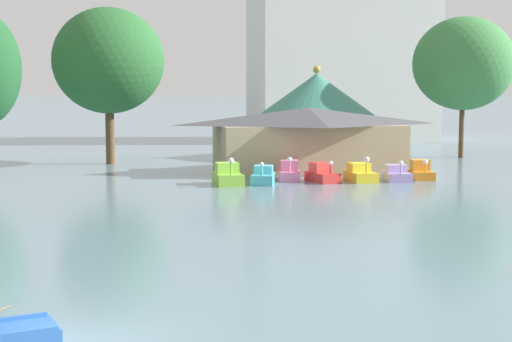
{
  "coord_description": "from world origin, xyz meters",
  "views": [
    {
      "loc": [
        1.02,
        -18.19,
        6.18
      ],
      "look_at": [
        9.02,
        23.18,
        1.67
      ],
      "focal_mm": 52.78,
      "sensor_mm": 36.0,
      "label": 1
    }
  ],
  "objects_px": {
    "pedal_boat_lime": "(228,176)",
    "shoreline_tree_right": "(463,64)",
    "pedal_boat_pink": "(289,172)",
    "background_building_block": "(341,34)",
    "pedal_boat_orange": "(421,171)",
    "boathouse": "(308,138)",
    "pedal_boat_cyan": "(263,176)",
    "green_roof_pavilion": "(316,110)",
    "pedal_boat_yellow": "(360,174)",
    "pedal_boat_red": "(322,174)",
    "shoreline_tree_mid": "(109,61)",
    "pedal_boat_lavender": "(397,175)"
  },
  "relations": [
    {
      "from": "pedal_boat_lime",
      "to": "shoreline_tree_right",
      "type": "bearing_deg",
      "value": 121.45
    },
    {
      "from": "pedal_boat_pink",
      "to": "background_building_block",
      "type": "bearing_deg",
      "value": 170.22
    },
    {
      "from": "pedal_boat_orange",
      "to": "boathouse",
      "type": "bearing_deg",
      "value": -124.59
    },
    {
      "from": "pedal_boat_lime",
      "to": "pedal_boat_cyan",
      "type": "xyz_separation_m",
      "value": [
        2.43,
        0.14,
        -0.1
      ]
    },
    {
      "from": "shoreline_tree_right",
      "to": "green_roof_pavilion",
      "type": "bearing_deg",
      "value": 168.59
    },
    {
      "from": "pedal_boat_yellow",
      "to": "pedal_boat_lime",
      "type": "bearing_deg",
      "value": -90.5
    },
    {
      "from": "pedal_boat_yellow",
      "to": "green_roof_pavilion",
      "type": "height_order",
      "value": "green_roof_pavilion"
    },
    {
      "from": "pedal_boat_pink",
      "to": "pedal_boat_red",
      "type": "height_order",
      "value": "pedal_boat_pink"
    },
    {
      "from": "boathouse",
      "to": "shoreline_tree_mid",
      "type": "relative_size",
      "value": 1.13
    },
    {
      "from": "pedal_boat_pink",
      "to": "shoreline_tree_right",
      "type": "height_order",
      "value": "shoreline_tree_right"
    },
    {
      "from": "background_building_block",
      "to": "green_roof_pavilion",
      "type": "bearing_deg",
      "value": -112.33
    },
    {
      "from": "background_building_block",
      "to": "boathouse",
      "type": "bearing_deg",
      "value": -111.09
    },
    {
      "from": "pedal_boat_lavender",
      "to": "shoreline_tree_mid",
      "type": "distance_m",
      "value": 26.47
    },
    {
      "from": "shoreline_tree_mid",
      "to": "pedal_boat_orange",
      "type": "bearing_deg",
      "value": -35.39
    },
    {
      "from": "pedal_boat_yellow",
      "to": "shoreline_tree_right",
      "type": "relative_size",
      "value": 0.22
    },
    {
      "from": "pedal_boat_lavender",
      "to": "boathouse",
      "type": "distance_m",
      "value": 8.67
    },
    {
      "from": "pedal_boat_red",
      "to": "shoreline_tree_right",
      "type": "bearing_deg",
      "value": 117.42
    },
    {
      "from": "pedal_boat_lavender",
      "to": "pedal_boat_yellow",
      "type": "bearing_deg",
      "value": -95.46
    },
    {
      "from": "pedal_boat_cyan",
      "to": "shoreline_tree_mid",
      "type": "distance_m",
      "value": 20.36
    },
    {
      "from": "pedal_boat_red",
      "to": "pedal_boat_orange",
      "type": "distance_m",
      "value": 7.31
    },
    {
      "from": "shoreline_tree_right",
      "to": "boathouse",
      "type": "bearing_deg",
      "value": -152.17
    },
    {
      "from": "shoreline_tree_right",
      "to": "background_building_block",
      "type": "bearing_deg",
      "value": 98.05
    },
    {
      "from": "pedal_boat_lime",
      "to": "pedal_boat_orange",
      "type": "distance_m",
      "value": 13.86
    },
    {
      "from": "pedal_boat_red",
      "to": "shoreline_tree_right",
      "type": "relative_size",
      "value": 0.22
    },
    {
      "from": "pedal_boat_lime",
      "to": "pedal_boat_lavender",
      "type": "distance_m",
      "value": 11.69
    },
    {
      "from": "pedal_boat_cyan",
      "to": "shoreline_tree_mid",
      "type": "relative_size",
      "value": 0.24
    },
    {
      "from": "pedal_boat_lime",
      "to": "shoreline_tree_right",
      "type": "relative_size",
      "value": 0.22
    },
    {
      "from": "shoreline_tree_mid",
      "to": "pedal_boat_red",
      "type": "bearing_deg",
      "value": -47.8
    },
    {
      "from": "pedal_boat_cyan",
      "to": "shoreline_tree_right",
      "type": "height_order",
      "value": "shoreline_tree_right"
    },
    {
      "from": "pedal_boat_lime",
      "to": "pedal_boat_orange",
      "type": "bearing_deg",
      "value": 90.99
    },
    {
      "from": "pedal_boat_lime",
      "to": "pedal_boat_lavender",
      "type": "height_order",
      "value": "pedal_boat_lime"
    },
    {
      "from": "pedal_boat_yellow",
      "to": "pedal_boat_lavender",
      "type": "height_order",
      "value": "pedal_boat_yellow"
    },
    {
      "from": "pedal_boat_yellow",
      "to": "boathouse",
      "type": "xyz_separation_m",
      "value": [
        -1.96,
        6.69,
        2.06
      ]
    },
    {
      "from": "boathouse",
      "to": "pedal_boat_orange",
      "type": "bearing_deg",
      "value": -43.27
    },
    {
      "from": "pedal_boat_orange",
      "to": "shoreline_tree_mid",
      "type": "distance_m",
      "value": 27.53
    },
    {
      "from": "pedal_boat_lime",
      "to": "pedal_boat_pink",
      "type": "distance_m",
      "value": 4.92
    },
    {
      "from": "boathouse",
      "to": "background_building_block",
      "type": "bearing_deg",
      "value": 68.91
    },
    {
      "from": "pedal_boat_lime",
      "to": "shoreline_tree_right",
      "type": "height_order",
      "value": "shoreline_tree_right"
    },
    {
      "from": "green_roof_pavilion",
      "to": "background_building_block",
      "type": "relative_size",
      "value": 0.41
    },
    {
      "from": "pedal_boat_red",
      "to": "pedal_boat_yellow",
      "type": "distance_m",
      "value": 2.68
    },
    {
      "from": "pedal_boat_lavender",
      "to": "pedal_boat_orange",
      "type": "bearing_deg",
      "value": 118.55
    },
    {
      "from": "pedal_boat_cyan",
      "to": "pedal_boat_lavender",
      "type": "distance_m",
      "value": 9.27
    },
    {
      "from": "pedal_boat_pink",
      "to": "shoreline_tree_mid",
      "type": "bearing_deg",
      "value": -127.03
    },
    {
      "from": "pedal_boat_lavender",
      "to": "green_roof_pavilion",
      "type": "distance_m",
      "value": 19.24
    },
    {
      "from": "pedal_boat_yellow",
      "to": "shoreline_tree_mid",
      "type": "xyz_separation_m",
      "value": [
        -16.81,
        15.72,
        8.15
      ]
    },
    {
      "from": "pedal_boat_pink",
      "to": "green_roof_pavilion",
      "type": "relative_size",
      "value": 0.27
    },
    {
      "from": "shoreline_tree_mid",
      "to": "pedal_boat_cyan",
      "type": "bearing_deg",
      "value": -57.5
    },
    {
      "from": "pedal_boat_pink",
      "to": "green_roof_pavilion",
      "type": "distance_m",
      "value": 18.43
    },
    {
      "from": "pedal_boat_lime",
      "to": "pedal_boat_pink",
      "type": "bearing_deg",
      "value": 109.07
    },
    {
      "from": "pedal_boat_red",
      "to": "boathouse",
      "type": "relative_size",
      "value": 0.19
    }
  ]
}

